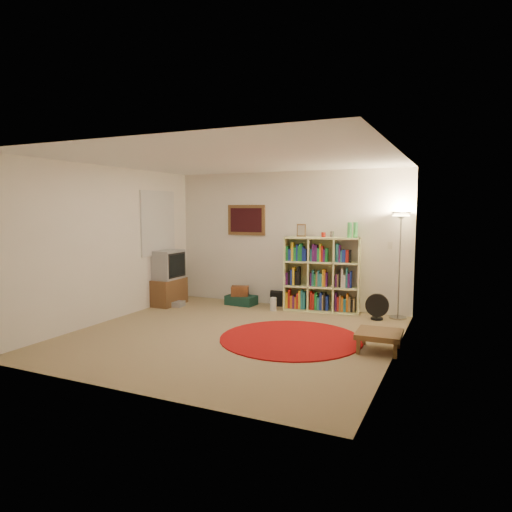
# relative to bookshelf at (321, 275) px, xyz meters

# --- Properties ---
(room) EXTENTS (4.54, 4.54, 2.54)m
(room) POSITION_rel_bookshelf_xyz_m (-0.75, -2.01, 0.62)
(room) COLOR #957D57
(room) RESTS_ON ground
(bookshelf) EXTENTS (1.36, 0.56, 1.59)m
(bookshelf) POSITION_rel_bookshelf_xyz_m (0.00, 0.00, 0.00)
(bookshelf) COLOR #F9FFAA
(bookshelf) RESTS_ON ground
(floor_lamp) EXTENTS (0.35, 0.35, 1.77)m
(floor_lamp) POSITION_rel_bookshelf_xyz_m (1.34, -0.01, 0.83)
(floor_lamp) COLOR #929396
(floor_lamp) RESTS_ON ground
(floor_fan) EXTENTS (0.38, 0.22, 0.43)m
(floor_fan) POSITION_rel_bookshelf_xyz_m (1.04, -0.25, -0.42)
(floor_fan) COLOR black
(floor_fan) RESTS_ON ground
(tv_stand) EXTENTS (0.52, 0.72, 1.04)m
(tv_stand) POSITION_rel_bookshelf_xyz_m (-2.82, -0.69, -0.14)
(tv_stand) COLOR brown
(tv_stand) RESTS_ON ground
(dvd_box) EXTENTS (0.32, 0.28, 0.10)m
(dvd_box) POSITION_rel_bookshelf_xyz_m (-2.57, -0.76, -0.59)
(dvd_box) COLOR #96969A
(dvd_box) RESTS_ON ground
(suitcase) EXTENTS (0.57, 0.38, 0.18)m
(suitcase) POSITION_rel_bookshelf_xyz_m (-1.52, -0.12, -0.55)
(suitcase) COLOR #14382D
(suitcase) RESTS_ON ground
(wicker_basket) EXTENTS (0.38, 0.33, 0.18)m
(wicker_basket) POSITION_rel_bookshelf_xyz_m (-1.53, -0.15, -0.37)
(wicker_basket) COLOR #612F18
(wicker_basket) RESTS_ON suitcase
(duffel_bag) EXTENTS (0.47, 0.43, 0.27)m
(duffel_bag) POSITION_rel_bookshelf_xyz_m (-0.83, 0.17, -0.51)
(duffel_bag) COLOR black
(duffel_bag) RESTS_ON ground
(paper_towel) EXTENTS (0.14, 0.14, 0.24)m
(paper_towel) POSITION_rel_bookshelf_xyz_m (-0.77, -0.35, -0.52)
(paper_towel) COLOR silver
(paper_towel) RESTS_ON ground
(red_rug) EXTENTS (1.99, 1.99, 0.02)m
(red_rug) POSITION_rel_bookshelf_xyz_m (0.14, -1.89, -0.63)
(red_rug) COLOR #920A0A
(red_rug) RESTS_ON ground
(side_table) EXTENTS (0.58, 0.58, 0.26)m
(side_table) POSITION_rel_bookshelf_xyz_m (1.35, -1.92, -0.43)
(side_table) COLOR brown
(side_table) RESTS_ON ground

